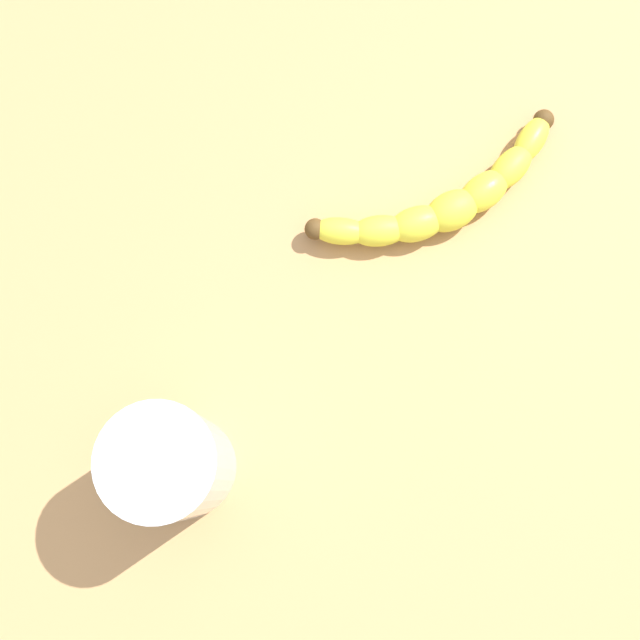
# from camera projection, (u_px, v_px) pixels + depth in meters

# --- Properties ---
(wooden_tabletop) EXTENTS (1.20, 1.20, 0.03)m
(wooden_tabletop) POSITION_uv_depth(u_px,v_px,m) (273.00, 321.00, 0.67)
(wooden_tabletop) COLOR tan
(wooden_tabletop) RESTS_ON ground
(banana) EXTENTS (0.23, 0.08, 0.03)m
(banana) POSITION_uv_depth(u_px,v_px,m) (451.00, 199.00, 0.66)
(banana) COLOR yellow
(banana) RESTS_ON wooden_tabletop
(smoothie_glass) EXTENTS (0.08, 0.08, 0.12)m
(smoothie_glass) POSITION_uv_depth(u_px,v_px,m) (179.00, 463.00, 0.57)
(smoothie_glass) COLOR silver
(smoothie_glass) RESTS_ON wooden_tabletop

